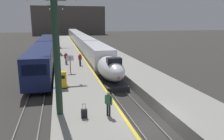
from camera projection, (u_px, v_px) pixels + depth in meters
ground_plane at (147, 127)px, 15.64m from camera, size 260.00×260.00×0.00m
platform_left at (70, 61)px, 38.08m from camera, size 4.80×110.00×1.05m
platform_right at (116, 59)px, 39.92m from camera, size 4.80×110.00×1.05m
platform_left_safety_stripe at (83, 57)px, 38.48m from camera, size 0.20×107.80×0.01m
rail_main_left at (87, 60)px, 41.54m from camera, size 0.08×110.00×0.12m
rail_main_right at (95, 59)px, 41.88m from camera, size 0.08×110.00×0.12m
rail_secondary_left at (42, 62)px, 39.70m from camera, size 0.08×110.00×0.12m
rail_secondary_right at (51, 61)px, 40.04m from camera, size 0.08×110.00×0.12m
highspeed_train_main at (81, 41)px, 57.66m from camera, size 2.92×76.07×3.60m
regional_train_adjacent at (45, 51)px, 38.19m from camera, size 2.85×36.60×3.80m
station_column_near at (56, 38)px, 14.19m from camera, size 4.00×0.68×8.55m
station_column_mid at (56, 22)px, 25.39m from camera, size 4.00×0.68×10.22m
station_column_far at (57, 21)px, 43.95m from camera, size 4.00×0.68×10.35m
station_column_distant at (57, 22)px, 53.83m from camera, size 4.00×0.68×9.77m
passenger_near_edge at (108, 102)px, 14.75m from camera, size 0.43×0.43×1.69m
passenger_mid_platform at (66, 57)px, 32.31m from camera, size 0.52×0.36×1.69m
passenger_far_waiting at (80, 58)px, 31.37m from camera, size 0.51×0.38×1.69m
rolling_suitcase at (84, 113)px, 14.59m from camera, size 0.40×0.22×0.98m
ticket_machine_yellow at (63, 81)px, 20.84m from camera, size 0.76×0.62×1.60m
departure_info_board at (70, 61)px, 26.83m from camera, size 0.90×0.10×2.12m
terminus_back_wall at (69, 21)px, 110.85m from camera, size 36.00×2.00×14.00m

